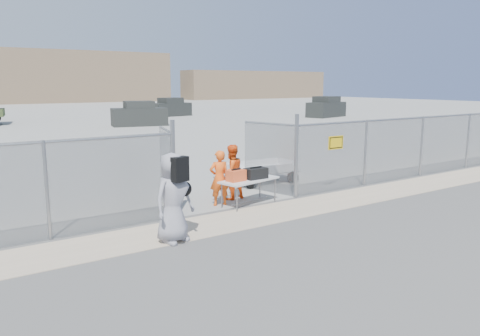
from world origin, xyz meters
TOP-DOWN VIEW (x-y plane):
  - ground at (0.00, 0.00)m, footprint 160.00×160.00m
  - tarmac_inside at (0.00, 42.00)m, footprint 160.00×80.00m
  - dirt_strip at (0.00, 1.00)m, footprint 44.00×1.60m
  - distant_hills at (5.00, 78.00)m, footprint 140.00×6.00m
  - chain_link_fence at (0.00, 2.00)m, footprint 40.00×0.20m
  - folding_table at (0.33, 2.04)m, footprint 1.87×1.08m
  - orange_bag at (-0.12, 2.02)m, footprint 0.53×0.40m
  - black_duffel at (0.52, 1.99)m, footprint 0.63×0.38m
  - security_worker_left at (-0.39, 2.45)m, footprint 0.64×0.49m
  - security_worker_right at (0.28, 2.88)m, footprint 0.85×0.69m
  - visitor at (-2.78, 0.39)m, footprint 1.09×0.85m
  - utility_trailer at (2.41, 4.29)m, footprint 3.14×1.70m
  - parked_vehicle_near at (7.11, 27.30)m, footprint 4.56×2.73m
  - parked_vehicle_mid at (14.06, 36.14)m, footprint 4.35×2.49m
  - parked_vehicle_far at (26.60, 26.27)m, footprint 4.86×3.11m

SIDE VIEW (x-z plane):
  - ground at x=0.00m, z-range 0.00..0.00m
  - tarmac_inside at x=0.00m, z-range 0.00..0.01m
  - dirt_strip at x=0.00m, z-range 0.00..0.01m
  - utility_trailer at x=2.41m, z-range 0.00..0.75m
  - folding_table at x=0.33m, z-range 0.00..0.75m
  - security_worker_left at x=-0.39m, z-range 0.00..1.57m
  - security_worker_right at x=0.28m, z-range 0.00..1.63m
  - black_duffel at x=0.52m, z-range 0.75..1.05m
  - orange_bag at x=-0.12m, z-range 0.75..1.05m
  - parked_vehicle_mid at x=14.06m, z-range 0.00..1.86m
  - parked_vehicle_near at x=7.11m, z-range 0.00..1.93m
  - visitor at x=-2.78m, z-range 0.00..1.95m
  - parked_vehicle_far at x=26.60m, z-range 0.00..2.03m
  - chain_link_fence at x=0.00m, z-range 0.00..2.20m
  - distant_hills at x=5.00m, z-range 0.00..9.00m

